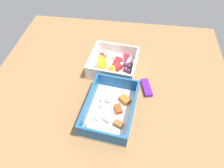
{
  "coord_description": "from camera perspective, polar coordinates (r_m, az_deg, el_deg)",
  "views": [
    {
      "loc": [
        40.96,
        6.75,
        53.78
      ],
      "look_at": [
        -1.27,
        0.97,
        4.0
      ],
      "focal_mm": 32.94,
      "sensor_mm": 36.0,
      "label": 1
    }
  ],
  "objects": [
    {
      "name": "candy_bar",
      "position": [
        0.67,
        9.54,
        -0.99
      ],
      "size": [
        7.39,
        4.18,
        1.2
      ],
      "primitive_type": "cube",
      "rotation": [
        0.0,
        0.0,
        0.27
      ],
      "color": "#51197A",
      "rests_on": "table_surface"
    },
    {
      "name": "pasta_container",
      "position": [
        0.6,
        -0.43,
        -6.96
      ],
      "size": [
        20.96,
        15.65,
        5.28
      ],
      "rotation": [
        0.0,
        0.0,
        -0.11
      ],
      "color": "white",
      "rests_on": "table_surface"
    },
    {
      "name": "fruit_bowl",
      "position": [
        0.72,
        0.46,
        5.53
      ],
      "size": [
        16.12,
        17.13,
        5.65
      ],
      "rotation": [
        0.0,
        0.0,
        -0.11
      ],
      "color": "white",
      "rests_on": "table_surface"
    },
    {
      "name": "table_surface",
      "position": [
        0.67,
        -0.97,
        -2.39
      ],
      "size": [
        80.0,
        80.0,
        2.0
      ],
      "primitive_type": "cube",
      "color": "brown",
      "rests_on": "ground"
    }
  ]
}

